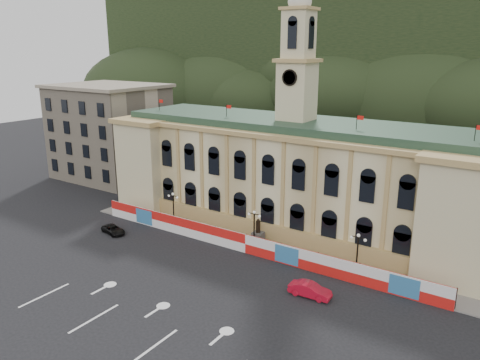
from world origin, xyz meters
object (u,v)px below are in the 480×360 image
Objects in this scene: red_sedan at (310,290)px; black_suv at (113,230)px; lamp_center at (254,226)px; statue at (258,237)px.

black_suv is at bearing 85.61° from red_sedan.
lamp_center is at bearing 53.87° from red_sedan.
red_sedan is (11.67, -7.41, -2.32)m from lamp_center.
black_suv is at bearing -157.24° from statue.
statue is 0.72× the size of lamp_center.
red_sedan reaches higher than black_suv.
statue is 0.80× the size of red_sedan.
statue is 0.83× the size of black_suv.
statue is at bearing 50.51° from red_sedan.
lamp_center is 20.58m from black_suv.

